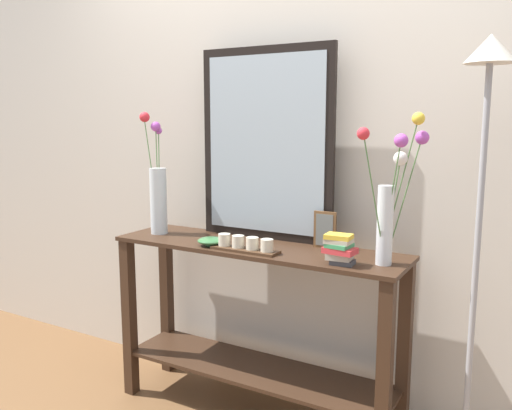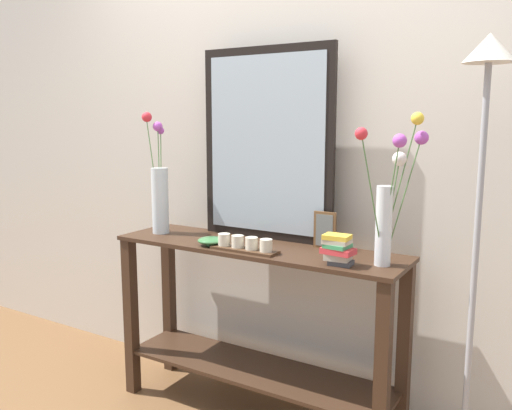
{
  "view_description": "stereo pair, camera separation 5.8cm",
  "coord_description": "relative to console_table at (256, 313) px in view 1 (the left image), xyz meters",
  "views": [
    {
      "loc": [
        1.2,
        -2.1,
        1.43
      ],
      "look_at": [
        0.0,
        0.0,
        1.04
      ],
      "focal_mm": 37.26,
      "sensor_mm": 36.0,
      "label": 1
    },
    {
      "loc": [
        1.25,
        -2.07,
        1.43
      ],
      "look_at": [
        0.0,
        0.0,
        1.04
      ],
      "focal_mm": 37.26,
      "sensor_mm": 36.0,
      "label": 2
    }
  ],
  "objects": [
    {
      "name": "book_stack",
      "position": [
        0.46,
        -0.11,
        0.4
      ],
      "size": [
        0.14,
        0.1,
        0.13
      ],
      "color": "#424247",
      "rests_on": "console_table"
    },
    {
      "name": "candle_tray",
      "position": [
        0.01,
        -0.12,
        0.36
      ],
      "size": [
        0.32,
        0.09,
        0.07
      ],
      "color": "#472D1C",
      "rests_on": "console_table"
    },
    {
      "name": "vase_right",
      "position": [
        0.63,
        -0.02,
        0.61
      ],
      "size": [
        0.22,
        0.27,
        0.61
      ],
      "color": "silver",
      "rests_on": "console_table"
    },
    {
      "name": "floor_lamp",
      "position": [
        0.96,
        -0.03,
        0.65
      ],
      "size": [
        0.24,
        0.24,
        1.73
      ],
      "color": "#9E9EA3",
      "rests_on": "ground"
    },
    {
      "name": "mirror_leaning",
      "position": [
        -0.04,
        0.16,
        0.79
      ],
      "size": [
        0.7,
        0.03,
        0.93
      ],
      "color": "black",
      "rests_on": "console_table"
    },
    {
      "name": "wall_back",
      "position": [
        0.0,
        0.31,
        0.83
      ],
      "size": [
        6.4,
        0.08,
        2.7
      ],
      "primitive_type": "cube",
      "color": "beige",
      "rests_on": "ground"
    },
    {
      "name": "tall_vase_left",
      "position": [
        -0.58,
        -0.01,
        0.55
      ],
      "size": [
        0.18,
        0.15,
        0.62
      ],
      "color": "silver",
      "rests_on": "console_table"
    },
    {
      "name": "decorative_bowl",
      "position": [
        -0.18,
        -0.11,
        0.35
      ],
      "size": [
        0.12,
        0.12,
        0.04
      ],
      "color": "#38703D",
      "rests_on": "console_table"
    },
    {
      "name": "console_table",
      "position": [
        0.0,
        0.0,
        0.0
      ],
      "size": [
        1.42,
        0.38,
        0.85
      ],
      "color": "#382316",
      "rests_on": "ground"
    },
    {
      "name": "picture_frame_small",
      "position": [
        0.3,
        0.11,
        0.42
      ],
      "size": [
        0.11,
        0.01,
        0.17
      ],
      "color": "brown",
      "rests_on": "console_table"
    }
  ]
}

